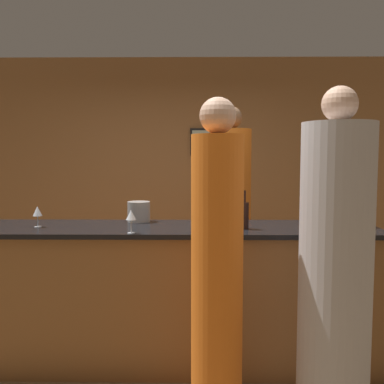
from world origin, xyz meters
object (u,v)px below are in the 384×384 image
object	(u,v)px
wine_bottle_0	(360,211)
wine_bottle_1	(244,214)
guest_0	(217,272)
guest_1	(335,278)
bartender	(230,225)
ice_bucket	(139,212)

from	to	relation	value
wine_bottle_0	wine_bottle_1	size ratio (longest dim) A/B	1.03
guest_0	guest_1	world-z (taller)	guest_1
guest_1	wine_bottle_1	bearing A→B (deg)	119.88
guest_0	guest_1	xyz separation A→B (m)	(0.64, -0.12, 0.00)
guest_0	wine_bottle_0	distance (m)	1.33
bartender	ice_bucket	distance (m)	0.93
wine_bottle_1	ice_bucket	size ratio (longest dim) A/B	1.54
guest_0	wine_bottle_1	size ratio (longest dim) A/B	6.81
wine_bottle_0	ice_bucket	xyz separation A→B (m)	(-1.67, 0.24, -0.04)
guest_0	ice_bucket	xyz separation A→B (m)	(-0.58, 0.96, 0.23)
wine_bottle_0	guest_0	bearing A→B (deg)	-146.64
bartender	wine_bottle_0	size ratio (longest dim) A/B	7.00
guest_1	wine_bottle_1	world-z (taller)	guest_1
guest_0	wine_bottle_1	bearing A→B (deg)	70.43
guest_0	wine_bottle_1	world-z (taller)	guest_0
bartender	guest_1	size ratio (longest dim) A/B	1.04
wine_bottle_0	wine_bottle_1	world-z (taller)	wine_bottle_0
bartender	wine_bottle_1	bearing A→B (deg)	92.48
bartender	guest_1	xyz separation A→B (m)	(0.46, -1.56, -0.04)
guest_0	ice_bucket	size ratio (longest dim) A/B	10.51
wine_bottle_0	wine_bottle_1	bearing A→B (deg)	-173.64
ice_bucket	guest_1	bearing A→B (deg)	-41.30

